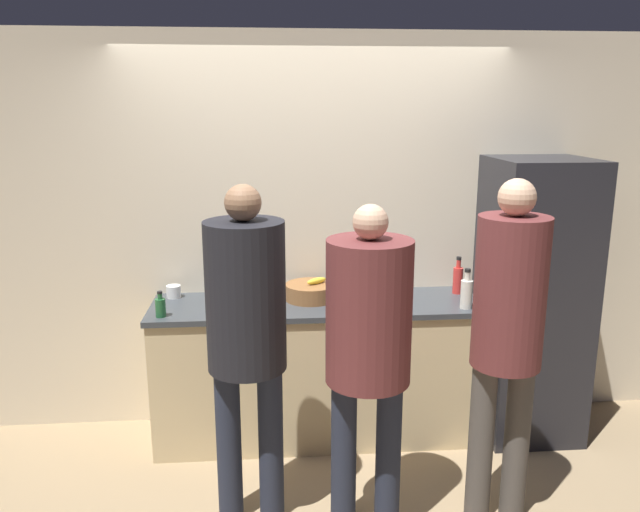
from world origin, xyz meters
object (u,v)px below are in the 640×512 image
at_px(person_right, 508,324).
at_px(fruit_bowl, 311,291).
at_px(cup_yellow, 380,303).
at_px(bottle_green, 161,307).
at_px(refrigerator, 532,299).
at_px(person_center, 368,335).
at_px(utensil_crock, 249,285).
at_px(bottle_red, 458,279).
at_px(bottle_clear, 466,293).
at_px(cup_white, 174,292).
at_px(person_left, 246,322).

bearing_deg(person_right, fruit_bowl, 132.39).
bearing_deg(cup_yellow, bottle_green, -179.93).
bearing_deg(refrigerator, person_center, -143.35).
height_order(utensil_crock, bottle_red, utensil_crock).
distance_m(person_right, bottle_red, 1.05).
xyz_separation_m(refrigerator, bottle_clear, (-0.49, -0.16, 0.11)).
bearing_deg(fruit_bowl, bottle_red, 3.08).
relative_size(refrigerator, person_center, 1.08).
height_order(refrigerator, cup_white, refrigerator).
distance_m(refrigerator, fruit_bowl, 1.44).
bearing_deg(bottle_red, bottle_green, -170.49).
bearing_deg(bottle_red, person_left, -145.29).
xyz_separation_m(person_left, bottle_clear, (1.32, 0.63, -0.07)).
distance_m(bottle_red, cup_white, 1.87).
bearing_deg(person_right, bottle_red, 86.11).
height_order(fruit_bowl, cup_yellow, fruit_bowl).
relative_size(person_center, bottle_red, 6.78).
height_order(person_right, bottle_clear, person_right).
xyz_separation_m(person_right, utensil_crock, (-1.31, 1.13, -0.09)).
relative_size(bottle_red, bottle_clear, 0.99).
relative_size(fruit_bowl, cup_white, 3.51).
bearing_deg(cup_yellow, person_right, -55.46).
height_order(person_left, person_center, person_left).
relative_size(person_left, bottle_red, 7.12).
xyz_separation_m(refrigerator, person_center, (-1.22, -0.91, 0.14)).
distance_m(bottle_green, cup_white, 0.38).
bearing_deg(person_left, bottle_red, 34.71).
height_order(fruit_bowl, cup_white, fruit_bowl).
bearing_deg(fruit_bowl, person_right, -47.61).
height_order(person_center, bottle_green, person_center).
distance_m(refrigerator, bottle_clear, 0.53).
xyz_separation_m(utensil_crock, cup_white, (-0.49, -0.02, -0.03)).
relative_size(person_left, bottle_clear, 7.07).
bearing_deg(bottle_clear, utensil_crock, 163.65).
xyz_separation_m(person_center, fruit_bowl, (-0.21, 1.01, -0.08)).
height_order(person_center, fruit_bowl, person_center).
xyz_separation_m(fruit_bowl, bottle_clear, (0.94, -0.26, 0.05)).
height_order(bottle_clear, cup_yellow, bottle_clear).
xyz_separation_m(bottle_red, bottle_green, (-1.89, -0.32, -0.04)).
bearing_deg(person_right, person_center, -179.31).
xyz_separation_m(person_center, bottle_red, (0.77, 1.06, -0.03)).
relative_size(person_left, fruit_bowl, 5.43).
distance_m(person_left, cup_yellow, 1.02).
relative_size(person_center, person_right, 0.94).
bearing_deg(refrigerator, cup_yellow, -170.78).
distance_m(utensil_crock, bottle_clear, 1.40).
relative_size(refrigerator, cup_white, 19.52).
bearing_deg(utensil_crock, cup_yellow, -26.24).
height_order(bottle_red, cup_yellow, bottle_red).
distance_m(utensil_crock, cup_white, 0.49).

